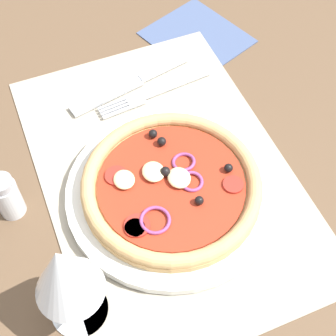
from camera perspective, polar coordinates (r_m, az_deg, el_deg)
The scene contains 9 objects.
ground_plane at distance 67.56cm, azimuth -0.35°, elevation -1.13°, with size 190.00×140.00×2.40cm, color brown.
placemat at distance 66.40cm, azimuth -0.36°, elevation -0.47°, with size 47.29×31.50×0.40cm, color #A39984.
plate at distance 63.75cm, azimuth 0.38°, elevation -2.74°, with size 26.74×26.74×1.23cm, color silver.
pizza at distance 62.32cm, azimuth 0.35°, elevation -1.92°, with size 22.58×22.58×2.61cm.
fork at distance 74.52cm, azimuth -2.07°, elevation 8.34°, with size 3.29×18.06×0.44cm.
knife at distance 76.05cm, azimuth -4.34°, elevation 9.46°, with size 5.72×19.91×0.62cm.
wine_glass at distance 49.58cm, azimuth -11.71°, elevation -11.66°, with size 7.20×7.20×14.90cm.
napkin at distance 84.35cm, azimuth 3.30°, elevation 14.66°, with size 14.78×13.30×0.36cm, color #425175.
pepper_shaker at distance 63.83cm, azimuth -17.81°, elevation -3.11°, with size 3.20×3.20×6.70cm.
Camera 1 is at (-34.55, 13.69, 55.22)cm, focal length 53.65 mm.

